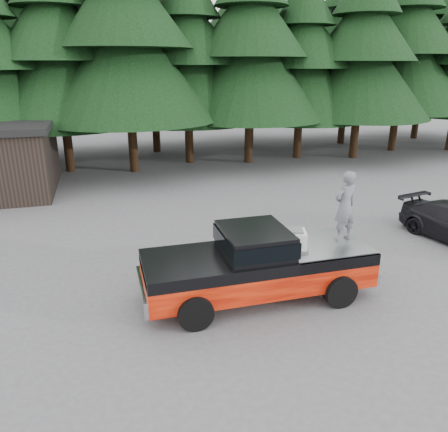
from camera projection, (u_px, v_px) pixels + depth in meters
name	position (u px, v px, depth m)	size (l,w,h in m)	color
ground	(217.00, 287.00, 11.95)	(120.00, 120.00, 0.00)	#4B4B4D
pickup_truck	(257.00, 274.00, 11.24)	(6.00, 2.04, 1.33)	red
truck_cab	(254.00, 240.00, 10.90)	(1.66, 1.90, 0.59)	black
air_compressor	(292.00, 241.00, 11.03)	(0.69, 0.57, 0.47)	silver
man_on_bed	(345.00, 206.00, 11.40)	(0.69, 0.45, 1.88)	#56585D
treeline	(147.00, 28.00, 25.12)	(60.15, 16.05, 17.50)	black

